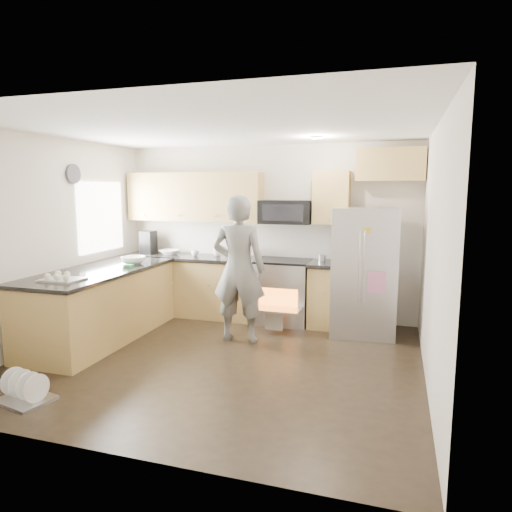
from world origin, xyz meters
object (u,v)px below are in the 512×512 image
(person, at_px, (239,269))
(stove_range, at_px, (284,277))
(dish_rack, at_px, (25,393))
(refrigerator, at_px, (363,272))

(person, bearing_deg, stove_range, -114.81)
(stove_range, distance_m, dish_rack, 3.65)
(stove_range, height_order, person, person)
(person, distance_m, dish_rack, 2.72)
(stove_range, bearing_deg, person, -110.12)
(person, relative_size, dish_rack, 3.50)
(refrigerator, distance_m, dish_rack, 4.16)
(person, xyz_separation_m, dish_rack, (-1.33, -2.22, -0.87))
(person, bearing_deg, dish_rack, 54.39)
(refrigerator, bearing_deg, stove_range, 163.03)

